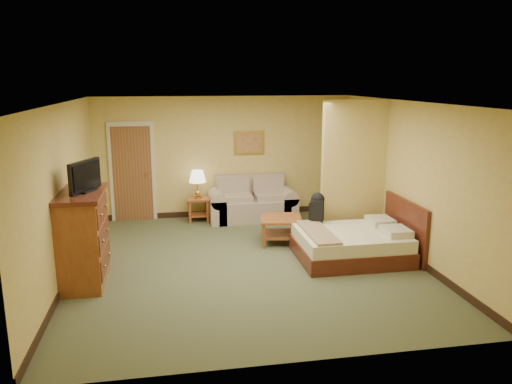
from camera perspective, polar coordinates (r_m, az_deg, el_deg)
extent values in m
plane|color=#4B5134|center=(8.27, -1.12, -8.11)|extent=(6.00, 6.00, 0.00)
plane|color=white|center=(7.73, -1.21, 10.21)|extent=(6.00, 6.00, 0.00)
cube|color=#D0B359|center=(10.82, -3.64, 4.01)|extent=(5.50, 0.02, 2.60)
cube|color=#D0B359|center=(7.96, -21.12, -0.03)|extent=(0.02, 6.00, 2.60)
cube|color=#D0B359|center=(8.75, 16.94, 1.37)|extent=(0.02, 6.00, 2.60)
cube|color=#D0B359|center=(9.33, 11.10, 2.38)|extent=(1.20, 0.15, 2.60)
cube|color=beige|center=(10.80, -13.95, 2.28)|extent=(0.94, 0.06, 2.10)
cube|color=brown|center=(10.79, -13.94, 2.01)|extent=(0.80, 0.04, 2.00)
cylinder|color=#B58B42|center=(10.72, -12.36, 2.02)|extent=(0.04, 0.12, 0.04)
cube|color=black|center=(11.07, -3.54, -2.36)|extent=(5.50, 0.02, 0.12)
cube|color=tan|center=(10.65, -0.38, -2.00)|extent=(1.52, 0.81, 0.45)
cube|color=tan|center=(10.88, -0.70, 0.83)|extent=(1.52, 0.19, 0.48)
cube|color=tan|center=(10.55, -4.45, -2.04)|extent=(0.32, 0.81, 0.51)
cube|color=tan|center=(10.80, 3.58, -1.68)|extent=(0.32, 0.81, 0.51)
cube|color=brown|center=(10.59, -6.65, -0.76)|extent=(0.46, 0.46, 0.04)
cube|color=brown|center=(10.67, -6.60, -2.57)|extent=(0.38, 0.38, 0.03)
cube|color=brown|center=(10.46, -7.55, -2.36)|extent=(0.05, 0.05, 0.46)
cube|color=brown|center=(10.48, -5.56, -2.28)|extent=(0.05, 0.05, 0.46)
cube|color=brown|center=(10.82, -7.64, -1.87)|extent=(0.05, 0.05, 0.46)
cube|color=brown|center=(10.84, -5.71, -1.79)|extent=(0.05, 0.05, 0.46)
cylinder|color=#B58B42|center=(10.58, -6.65, -0.56)|extent=(0.18, 0.18, 0.04)
cylinder|color=#B58B42|center=(10.53, -6.68, 0.64)|extent=(0.02, 0.02, 0.30)
cone|color=white|center=(10.49, -6.72, 1.79)|extent=(0.35, 0.35, 0.25)
cube|color=brown|center=(9.13, 2.87, -3.06)|extent=(0.86, 0.86, 0.04)
cube|color=brown|center=(9.22, 2.85, -4.83)|extent=(0.74, 0.74, 0.03)
cube|color=brown|center=(8.84, 1.30, -5.17)|extent=(0.05, 0.05, 0.45)
cube|color=brown|center=(9.57, 4.29, -3.79)|extent=(0.05, 0.05, 0.45)
cube|color=#B78E3F|center=(10.83, -0.80, 5.64)|extent=(0.66, 0.03, 0.51)
cube|color=#995A2F|center=(10.82, -0.79, 5.63)|extent=(0.55, 0.02, 0.40)
cube|color=brown|center=(7.75, -19.20, -5.18)|extent=(0.60, 1.20, 1.31)
cube|color=#491A11|center=(7.57, -19.58, -0.23)|extent=(0.67, 1.28, 0.07)
cube|color=black|center=(7.55, -18.86, 0.14)|extent=(0.30, 0.37, 0.03)
cube|color=black|center=(7.50, -18.98, 1.76)|extent=(0.35, 0.70, 0.44)
cube|color=#491A11|center=(8.56, 10.71, -6.65)|extent=(1.76, 1.41, 0.26)
cube|color=#FAF2CC|center=(8.49, 10.77, -5.13)|extent=(1.71, 1.36, 0.21)
cube|color=#491A11|center=(8.83, 16.65, -3.96)|extent=(0.06, 1.50, 0.97)
cube|color=beige|center=(8.42, 15.71, -4.40)|extent=(0.40, 0.49, 0.12)
cube|color=beige|center=(8.96, 14.02, -3.27)|extent=(0.40, 0.49, 0.12)
cube|color=#977952|center=(8.27, 7.08, -4.58)|extent=(0.40, 1.32, 0.04)
cube|color=black|center=(8.89, 7.04, -2.09)|extent=(0.31, 0.36, 0.40)
sphere|color=black|center=(8.85, 7.07, -0.83)|extent=(0.24, 0.24, 0.24)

